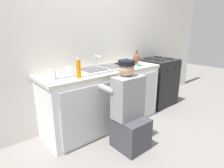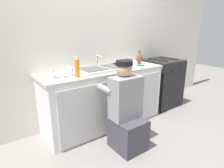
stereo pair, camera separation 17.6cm
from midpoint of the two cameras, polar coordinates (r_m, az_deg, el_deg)
The scene contains 13 objects.
ground_plane at distance 2.85m, azimuth 3.04°, elevation -14.15°, with size 12.00×12.00×0.00m, color gray.
back_wall at distance 2.99m, azimuth -4.65°, elevation 12.58°, with size 6.00×0.10×2.50m, color silver.
counter_cabinet at distance 2.88m, azimuth -0.49°, elevation -4.57°, with size 1.85×0.62×0.84m.
countertop at distance 2.76m, azimuth -0.63°, elevation 4.04°, with size 1.89×0.62×0.04m, color beige.
sink_double_basin at distance 2.75m, azimuth -0.65°, elevation 4.86°, with size 0.80×0.44×0.19m.
stove_range at distance 3.76m, azimuth 16.10°, elevation 0.45°, with size 0.64×0.62×0.91m.
plumber_person at distance 2.33m, azimuth 6.60°, elevation -8.93°, with size 0.42×0.61×1.10m.
dish_rack_tray at distance 2.44m, azimuth -13.38°, elevation 2.99°, with size 0.28×0.22×0.11m.
cell_phone at distance 3.09m, azimuth 10.20°, elevation 5.66°, with size 0.07×0.14×0.01m.
vase_decorative at distance 3.23m, azimuth 9.84°, elevation 7.67°, with size 0.10×0.10×0.23m.
coffee_mug at distance 3.17m, azimuth 6.62°, elevation 6.89°, with size 0.13×0.08×0.09m.
spice_bottle_red at distance 3.02m, azimuth 7.54°, elevation 6.41°, with size 0.04×0.04×0.10m.
soap_bottle_orange at distance 2.31m, azimuth -8.47°, elevation 4.77°, with size 0.06×0.06×0.25m.
Camera 2 is at (-1.49, -1.94, 1.46)m, focal length 30.00 mm.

